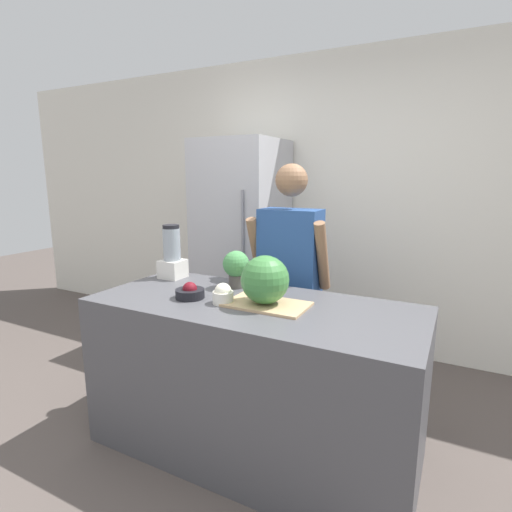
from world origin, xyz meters
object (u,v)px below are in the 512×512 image
(refrigerator, at_px, (242,245))
(bowl_cherries, at_px, (190,292))
(watermelon, at_px, (265,280))
(blender, at_px, (172,255))
(potted_plant, at_px, (236,266))
(bowl_cream, at_px, (223,295))
(person, at_px, (290,283))

(refrigerator, distance_m, bowl_cherries, 1.48)
(refrigerator, distance_m, watermelon, 1.61)
(blender, bearing_deg, refrigerator, 94.30)
(bowl_cherries, distance_m, potted_plant, 0.34)
(blender, bearing_deg, bowl_cherries, -40.18)
(bowl_cream, height_order, blender, blender)
(bowl_cherries, bearing_deg, refrigerator, 108.04)
(blender, bearing_deg, bowl_cream, -28.01)
(watermelon, xyz_separation_m, bowl_cherries, (-0.43, -0.07, -0.11))
(refrigerator, bearing_deg, blender, -85.70)
(refrigerator, bearing_deg, bowl_cream, -64.37)
(bowl_cream, distance_m, potted_plant, 0.33)
(person, xyz_separation_m, potted_plant, (-0.19, -0.40, 0.18))
(bowl_cherries, distance_m, blender, 0.51)
(watermelon, distance_m, bowl_cherries, 0.45)
(bowl_cherries, relative_size, potted_plant, 0.71)
(refrigerator, height_order, potted_plant, refrigerator)
(refrigerator, relative_size, watermelon, 7.33)
(watermelon, bearing_deg, bowl_cream, -162.14)
(watermelon, bearing_deg, person, 100.92)
(bowl_cherries, xyz_separation_m, bowl_cream, (0.22, 0.00, 0.02))
(potted_plant, bearing_deg, person, 65.34)
(refrigerator, xyz_separation_m, person, (0.77, -0.70, -0.09))
(bowl_cream, xyz_separation_m, blender, (-0.59, 0.32, 0.10))
(bowl_cream, relative_size, potted_plant, 0.49)
(watermelon, xyz_separation_m, potted_plant, (-0.31, 0.23, -0.01))
(watermelon, relative_size, bowl_cherries, 1.57)
(person, bearing_deg, potted_plant, -114.66)
(refrigerator, relative_size, bowl_cherries, 11.52)
(bowl_cream, bearing_deg, person, 82.52)
(watermelon, height_order, blender, blender)
(person, xyz_separation_m, watermelon, (0.12, -0.64, 0.19))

